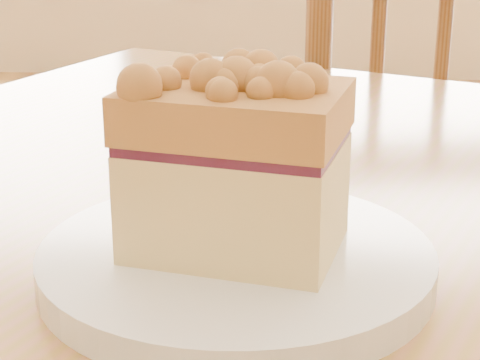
# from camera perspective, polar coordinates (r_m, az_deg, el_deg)

# --- Properties ---
(cafe_chair_main) EXTENTS (0.49, 0.49, 0.93)m
(cafe_chair_main) POSITION_cam_1_polar(r_m,az_deg,el_deg) (1.38, 10.82, -2.37)
(cafe_chair_main) COLOR brown
(cafe_chair_main) RESTS_ON ground
(plate) EXTENTS (0.24, 0.24, 0.02)m
(plate) POSITION_cam_1_polar(r_m,az_deg,el_deg) (0.51, -0.27, -5.73)
(plate) COLOR white
(plate) RESTS_ON cafe_table_main
(cake_slice) EXTENTS (0.15, 0.12, 0.12)m
(cake_slice) POSITION_cam_1_polar(r_m,az_deg,el_deg) (0.49, -0.35, 1.50)
(cake_slice) COLOR #E8CC83
(cake_slice) RESTS_ON plate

